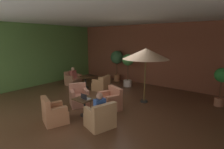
{
  "coord_description": "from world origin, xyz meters",
  "views": [
    {
      "loc": [
        4.44,
        -5.41,
        2.74
      ],
      "look_at": [
        0.0,
        0.42,
        1.21
      ],
      "focal_mm": 27.88,
      "sensor_mm": 36.0,
      "label": 1
    }
  ],
  "objects_px": {
    "armchair_front_left_north": "(110,101)",
    "cafe_table_front_right": "(86,79)",
    "cafe_table_front_left": "(85,102)",
    "iced_drink_cup": "(85,97)",
    "armchair_front_left_west": "(101,118)",
    "armchair_front_right_north": "(102,85)",
    "armchair_front_left_south": "(54,114)",
    "patio_umbrella_tall_red": "(146,54)",
    "open_laptop": "(85,98)",
    "potted_tree_left_corner": "(222,80)",
    "potted_tree_mid_left": "(117,60)",
    "patron_blue_shirt": "(100,104)",
    "armchair_front_left_east": "(79,97)",
    "patron_by_window": "(73,73)",
    "armchair_front_right_east": "(73,80)",
    "potted_tree_mid_right": "(128,65)"
  },
  "relations": [
    {
      "from": "armchair_front_left_north",
      "to": "cafe_table_front_right",
      "type": "relative_size",
      "value": 1.42
    },
    {
      "from": "cafe_table_front_left",
      "to": "iced_drink_cup",
      "type": "xyz_separation_m",
      "value": [
        -0.02,
        0.03,
        0.2
      ]
    },
    {
      "from": "armchair_front_left_west",
      "to": "armchair_front_right_north",
      "type": "relative_size",
      "value": 1.07
    },
    {
      "from": "armchair_front_left_south",
      "to": "patio_umbrella_tall_red",
      "type": "bearing_deg",
      "value": 67.2
    },
    {
      "from": "open_laptop",
      "to": "potted_tree_left_corner",
      "type": "bearing_deg",
      "value": 47.45
    },
    {
      "from": "armchair_front_right_north",
      "to": "potted_tree_mid_left",
      "type": "bearing_deg",
      "value": 104.65
    },
    {
      "from": "patio_umbrella_tall_red",
      "to": "open_laptop",
      "type": "bearing_deg",
      "value": -111.85
    },
    {
      "from": "patio_umbrella_tall_red",
      "to": "iced_drink_cup",
      "type": "height_order",
      "value": "patio_umbrella_tall_red"
    },
    {
      "from": "cafe_table_front_right",
      "to": "iced_drink_cup",
      "type": "xyz_separation_m",
      "value": [
        2.57,
        -2.54,
        0.21
      ]
    },
    {
      "from": "armchair_front_left_north",
      "to": "patron_blue_shirt",
      "type": "bearing_deg",
      "value": -64.97
    },
    {
      "from": "armchair_front_left_east",
      "to": "patron_by_window",
      "type": "xyz_separation_m",
      "value": [
        -2.66,
        1.97,
        0.37
      ]
    },
    {
      "from": "armchair_front_left_north",
      "to": "patron_by_window",
      "type": "bearing_deg",
      "value": 158.97
    },
    {
      "from": "armchair_front_left_south",
      "to": "potted_tree_mid_left",
      "type": "distance_m",
      "value": 6.3
    },
    {
      "from": "potted_tree_mid_left",
      "to": "armchair_front_left_south",
      "type": "bearing_deg",
      "value": -73.72
    },
    {
      "from": "patio_umbrella_tall_red",
      "to": "potted_tree_mid_left",
      "type": "height_order",
      "value": "patio_umbrella_tall_red"
    },
    {
      "from": "armchair_front_left_east",
      "to": "patio_umbrella_tall_red",
      "type": "bearing_deg",
      "value": 43.96
    },
    {
      "from": "armchair_front_left_east",
      "to": "patron_blue_shirt",
      "type": "bearing_deg",
      "value": -24.31
    },
    {
      "from": "cafe_table_front_right",
      "to": "armchair_front_right_east",
      "type": "xyz_separation_m",
      "value": [
        -1.05,
        -0.03,
        -0.19
      ]
    },
    {
      "from": "armchair_front_left_east",
      "to": "potted_tree_mid_left",
      "type": "bearing_deg",
      "value": 105.35
    },
    {
      "from": "armchair_front_right_east",
      "to": "armchair_front_left_west",
      "type": "bearing_deg",
      "value": -31.44
    },
    {
      "from": "potted_tree_mid_right",
      "to": "open_laptop",
      "type": "xyz_separation_m",
      "value": [
        0.92,
        -4.26,
        -0.54
      ]
    },
    {
      "from": "cafe_table_front_left",
      "to": "potted_tree_left_corner",
      "type": "distance_m",
      "value": 5.51
    },
    {
      "from": "cafe_table_front_right",
      "to": "armchair_front_right_east",
      "type": "relative_size",
      "value": 0.88
    },
    {
      "from": "armchair_front_left_north",
      "to": "patron_by_window",
      "type": "xyz_separation_m",
      "value": [
        -3.97,
        1.53,
        0.38
      ]
    },
    {
      "from": "armchair_front_right_north",
      "to": "potted_tree_left_corner",
      "type": "distance_m",
      "value": 5.51
    },
    {
      "from": "armchair_front_left_south",
      "to": "iced_drink_cup",
      "type": "bearing_deg",
      "value": 70.43
    },
    {
      "from": "armchair_front_left_north",
      "to": "armchair_front_left_west",
      "type": "relative_size",
      "value": 1.05
    },
    {
      "from": "armchair_front_left_west",
      "to": "iced_drink_cup",
      "type": "bearing_deg",
      "value": 161.95
    },
    {
      "from": "armchair_front_left_south",
      "to": "iced_drink_cup",
      "type": "distance_m",
      "value": 1.17
    },
    {
      "from": "cafe_table_front_left",
      "to": "cafe_table_front_right",
      "type": "bearing_deg",
      "value": 135.19
    },
    {
      "from": "patron_blue_shirt",
      "to": "iced_drink_cup",
      "type": "bearing_deg",
      "value": 161.91
    },
    {
      "from": "armchair_front_left_west",
      "to": "cafe_table_front_right",
      "type": "bearing_deg",
      "value": 141.43
    },
    {
      "from": "armchair_front_left_south",
      "to": "armchair_front_left_west",
      "type": "bearing_deg",
      "value": 26.22
    },
    {
      "from": "armchair_front_left_east",
      "to": "armchair_front_left_west",
      "type": "distance_m",
      "value": 2.15
    },
    {
      "from": "cafe_table_front_right",
      "to": "patio_umbrella_tall_red",
      "type": "xyz_separation_m",
      "value": [
        3.68,
        -0.06,
        1.61
      ]
    },
    {
      "from": "patio_umbrella_tall_red",
      "to": "cafe_table_front_right",
      "type": "bearing_deg",
      "value": 179.13
    },
    {
      "from": "potted_tree_mid_right",
      "to": "iced_drink_cup",
      "type": "bearing_deg",
      "value": -78.85
    },
    {
      "from": "cafe_table_front_left",
      "to": "potted_tree_mid_left",
      "type": "distance_m",
      "value": 5.45
    },
    {
      "from": "armchair_front_left_east",
      "to": "armchair_front_right_east",
      "type": "height_order",
      "value": "armchair_front_left_east"
    },
    {
      "from": "cafe_table_front_right",
      "to": "potted_tree_left_corner",
      "type": "distance_m",
      "value": 6.53
    },
    {
      "from": "armchair_front_left_north",
      "to": "potted_tree_mid_left",
      "type": "bearing_deg",
      "value": 122.57
    },
    {
      "from": "cafe_table_front_right",
      "to": "armchair_front_left_east",
      "type": "bearing_deg",
      "value": -50.39
    },
    {
      "from": "armchair_front_left_west",
      "to": "cafe_table_front_right",
      "type": "distance_m",
      "value": 4.63
    },
    {
      "from": "armchair_front_left_north",
      "to": "patron_blue_shirt",
      "type": "distance_m",
      "value": 1.51
    },
    {
      "from": "armchair_front_left_north",
      "to": "armchair_front_right_east",
      "type": "bearing_deg",
      "value": 159.19
    },
    {
      "from": "patron_blue_shirt",
      "to": "iced_drink_cup",
      "type": "relative_size",
      "value": 6.18
    },
    {
      "from": "patron_by_window",
      "to": "open_laptop",
      "type": "distance_m",
      "value": 4.47
    },
    {
      "from": "armchair_front_left_north",
      "to": "patron_by_window",
      "type": "distance_m",
      "value": 4.27
    },
    {
      "from": "patron_by_window",
      "to": "armchair_front_left_east",
      "type": "bearing_deg",
      "value": -36.53
    },
    {
      "from": "potted_tree_left_corner",
      "to": "patron_blue_shirt",
      "type": "bearing_deg",
      "value": -122.8
    }
  ]
}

